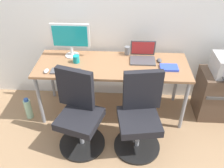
% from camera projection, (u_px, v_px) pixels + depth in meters
% --- Properties ---
extents(ground_plane, '(5.28, 5.28, 0.00)m').
position_uv_depth(ground_plane, '(112.00, 110.00, 3.38)').
color(ground_plane, '#9E7A56').
extents(back_wall, '(4.40, 0.04, 2.60)m').
position_uv_depth(back_wall, '(114.00, 8.00, 2.95)').
color(back_wall, white).
rests_on(back_wall, ground).
extents(desk, '(1.87, 0.66, 0.75)m').
position_uv_depth(desk, '(112.00, 69.00, 2.98)').
color(desk, '#996B47').
rests_on(desk, ground).
extents(office_chair_left, '(0.55, 0.55, 0.94)m').
position_uv_depth(office_chair_left, '(79.00, 114.00, 2.69)').
color(office_chair_left, black).
rests_on(office_chair_left, ground).
extents(office_chair_right, '(0.54, 0.54, 0.94)m').
position_uv_depth(office_chair_right, '(140.00, 117.00, 2.66)').
color(office_chair_right, black).
rests_on(office_chair_right, ground).
extents(side_cabinet, '(0.58, 0.43, 0.64)m').
position_uv_depth(side_cabinet, '(220.00, 94.00, 3.15)').
color(side_cabinet, brown).
rests_on(side_cabinet, ground).
extents(water_bottle_on_floor, '(0.09, 0.09, 0.31)m').
position_uv_depth(water_bottle_on_floor, '(28.00, 109.00, 3.18)').
color(water_bottle_on_floor, '#A5D8B2').
rests_on(water_bottle_on_floor, ground).
extents(desktop_monitor, '(0.48, 0.18, 0.43)m').
position_uv_depth(desktop_monitor, '(70.00, 38.00, 2.97)').
color(desktop_monitor, silver).
rests_on(desktop_monitor, desk).
extents(open_laptop, '(0.31, 0.26, 0.23)m').
position_uv_depth(open_laptop, '(143.00, 55.00, 3.01)').
color(open_laptop, '#4C4C51').
rests_on(open_laptop, desk).
extents(keyboard_by_monitor, '(0.34, 0.12, 0.02)m').
position_uv_depth(keyboard_by_monitor, '(65.00, 71.00, 2.79)').
color(keyboard_by_monitor, '#515156').
rests_on(keyboard_by_monitor, desk).
extents(keyboard_by_laptop, '(0.34, 0.12, 0.02)m').
position_uv_depth(keyboard_by_laptop, '(144.00, 76.00, 2.72)').
color(keyboard_by_laptop, '#515156').
rests_on(keyboard_by_laptop, desk).
extents(mouse_by_monitor, '(0.06, 0.10, 0.03)m').
position_uv_depth(mouse_by_monitor, '(159.00, 60.00, 2.99)').
color(mouse_by_monitor, '#515156').
rests_on(mouse_by_monitor, desk).
extents(mouse_by_laptop, '(0.06, 0.10, 0.03)m').
position_uv_depth(mouse_by_laptop, '(46.00, 71.00, 2.79)').
color(mouse_by_laptop, '#B7B7B7').
rests_on(mouse_by_laptop, desk).
extents(coffee_mug, '(0.08, 0.08, 0.09)m').
position_uv_depth(coffee_mug, '(76.00, 59.00, 2.95)').
color(coffee_mug, teal).
rests_on(coffee_mug, desk).
extents(pen_cup, '(0.07, 0.07, 0.10)m').
position_uv_depth(pen_cup, '(127.00, 50.00, 3.12)').
color(pen_cup, slate).
rests_on(pen_cup, desk).
extents(notebook, '(0.21, 0.15, 0.03)m').
position_uv_depth(notebook, '(169.00, 68.00, 2.85)').
color(notebook, blue).
rests_on(notebook, desk).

